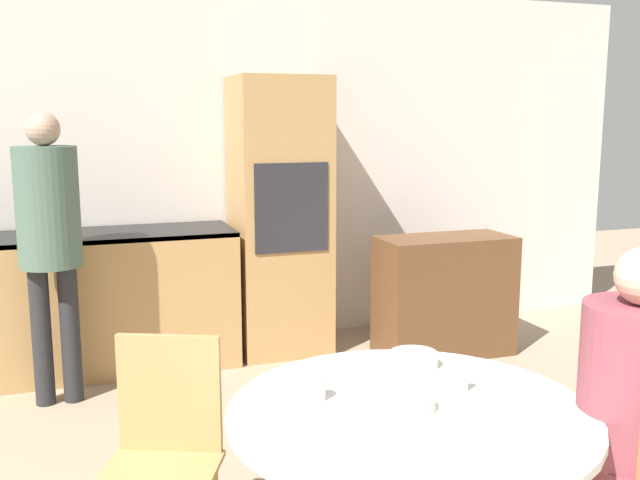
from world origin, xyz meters
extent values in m
cube|color=silver|center=(0.00, 4.65, 1.30)|extent=(6.43, 0.05, 2.60)
cube|color=tan|center=(-1.27, 4.31, 0.46)|extent=(2.19, 0.60, 0.92)
cube|color=black|center=(-1.27, 4.31, 0.91)|extent=(2.19, 0.60, 0.03)
cube|color=tan|center=(0.19, 4.32, 0.97)|extent=(0.64, 0.58, 1.94)
cube|color=#28282D|center=(0.19, 4.02, 1.07)|extent=(0.51, 0.01, 0.60)
cube|color=brown|center=(1.25, 3.83, 0.42)|extent=(0.94, 0.45, 0.84)
cylinder|color=silver|center=(-0.18, 1.50, 0.71)|extent=(1.21, 1.21, 0.03)
cube|color=tan|center=(-0.97, 1.85, 0.44)|extent=(0.53, 0.53, 0.02)
cube|color=tan|center=(-0.89, 2.02, 0.67)|extent=(0.36, 0.18, 0.44)
cylinder|color=brown|center=(0.52, 1.25, 0.81)|extent=(0.37, 0.37, 0.52)
cylinder|color=#262628|center=(-1.40, 3.79, 0.41)|extent=(0.11, 0.11, 0.82)
cylinder|color=#262628|center=(-1.24, 3.79, 0.41)|extent=(0.11, 0.11, 0.82)
cylinder|color=#4C6656|center=(-1.32, 3.79, 1.16)|extent=(0.35, 0.35, 0.68)
sphere|color=tan|center=(-1.32, 3.79, 1.60)|extent=(0.19, 0.19, 0.19)
cylinder|color=silver|center=(-0.45, 1.67, 0.76)|extent=(0.08, 0.08, 0.08)
cylinder|color=beige|center=(-0.18, 1.49, 0.74)|extent=(0.16, 0.16, 0.04)
cylinder|color=white|center=(0.02, 1.86, 0.75)|extent=(0.18, 0.18, 0.05)
cylinder|color=white|center=(0.06, 1.57, 0.76)|extent=(0.03, 0.03, 0.07)
cylinder|color=silver|center=(0.06, 1.57, 0.80)|extent=(0.03, 0.03, 0.01)
camera|label=1|loc=(-1.19, -0.49, 1.67)|focal=40.00mm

